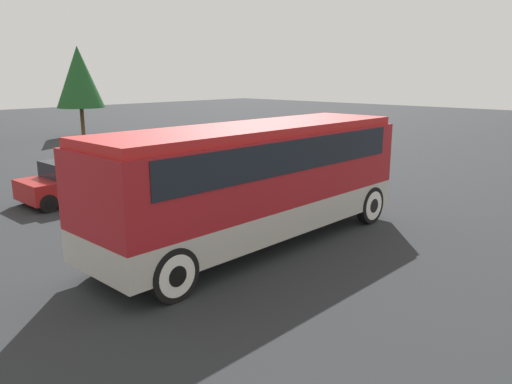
# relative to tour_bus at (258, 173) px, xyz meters

# --- Properties ---
(ground_plane) EXTENTS (120.00, 120.00, 0.00)m
(ground_plane) POSITION_rel_tour_bus_xyz_m (-0.10, 0.00, -1.95)
(ground_plane) COLOR #26282B
(tour_bus) EXTENTS (9.57, 2.69, 3.23)m
(tour_bus) POSITION_rel_tour_bus_xyz_m (0.00, 0.00, 0.00)
(tour_bus) COLOR #B7B2A8
(tour_bus) RESTS_ON ground_plane
(parked_car_near) EXTENTS (4.03, 1.82, 1.49)m
(parked_car_near) POSITION_rel_tour_bus_xyz_m (4.39, 7.78, -1.22)
(parked_car_near) COLOR black
(parked_car_near) RESTS_ON ground_plane
(parked_car_mid) EXTENTS (4.51, 1.95, 1.48)m
(parked_car_mid) POSITION_rel_tour_bus_xyz_m (-0.77, 8.08, -1.22)
(parked_car_mid) COLOR maroon
(parked_car_mid) RESTS_ON ground_plane
(tree_right) EXTENTS (3.41, 3.41, 6.50)m
(tree_right) POSITION_rel_tour_bus_xyz_m (8.71, 26.07, 2.34)
(tree_right) COLOR brown
(tree_right) RESTS_ON ground_plane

